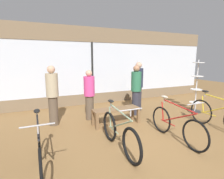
% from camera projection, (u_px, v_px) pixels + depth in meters
% --- Properties ---
extents(ground_plane, '(24.00, 24.00, 0.00)m').
position_uv_depth(ground_plane, '(145.00, 143.00, 4.04)').
color(ground_plane, olive).
extents(shop_back_wall, '(12.00, 0.08, 3.20)m').
position_uv_depth(shop_back_wall, '(92.00, 66.00, 7.33)').
color(shop_back_wall, '#7A664C').
rests_on(shop_back_wall, ground_plane).
extents(bicycle_far_left, '(0.46, 1.71, 1.02)m').
position_uv_depth(bicycle_far_left, '(40.00, 151.00, 2.96)').
color(bicycle_far_left, black).
rests_on(bicycle_far_left, ground_plane).
extents(bicycle_left, '(0.46, 1.73, 1.03)m').
position_uv_depth(bicycle_left, '(119.00, 133.00, 3.66)').
color(bicycle_left, black).
rests_on(bicycle_left, ground_plane).
extents(bicycle_right, '(0.46, 1.76, 1.03)m').
position_uv_depth(bicycle_right, '(176.00, 125.00, 4.11)').
color(bicycle_right, black).
rests_on(bicycle_right, ground_plane).
extents(bicycle_far_right, '(0.46, 1.77, 1.05)m').
position_uv_depth(bicycle_far_right, '(217.00, 115.00, 4.75)').
color(bicycle_far_right, black).
rests_on(bicycle_far_right, ground_plane).
extents(accessory_rack, '(0.48, 0.48, 1.89)m').
position_uv_depth(accessory_rack, '(196.00, 91.00, 6.32)').
color(accessory_rack, '#333333').
rests_on(accessory_rack, ground_plane).
extents(display_bench, '(1.40, 0.44, 0.48)m').
position_uv_depth(display_bench, '(116.00, 111.00, 5.15)').
color(display_bench, brown).
rests_on(display_bench, ground_plane).
extents(customer_near_rack, '(0.44, 0.44, 1.74)m').
position_uv_depth(customer_near_rack, '(53.00, 94.00, 5.00)').
color(customer_near_rack, brown).
rests_on(customer_near_rack, ground_plane).
extents(customer_by_window, '(0.48, 0.56, 1.71)m').
position_uv_depth(customer_by_window, '(136.00, 88.00, 5.97)').
color(customer_by_window, '#2D2D38').
rests_on(customer_by_window, ground_plane).
extents(customer_mid_floor, '(0.48, 0.48, 1.58)m').
position_uv_depth(customer_mid_floor, '(89.00, 94.00, 5.50)').
color(customer_mid_floor, brown).
rests_on(customer_mid_floor, ground_plane).
extents(customer_near_bench, '(0.49, 0.56, 1.81)m').
position_uv_depth(customer_near_bench, '(138.00, 84.00, 6.49)').
color(customer_near_bench, '#2D2D38').
rests_on(customer_near_bench, ground_plane).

